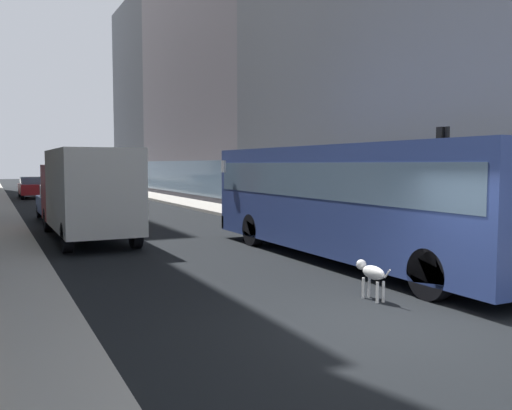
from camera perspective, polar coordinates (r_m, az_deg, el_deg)
The scene contains 11 objects.
ground_plane at distance 42.05m, azimuth -18.30°, elevation 0.60°, with size 120.00×120.00×0.00m, color black.
sidewalk_right at distance 43.20m, azimuth -10.80°, elevation 0.94°, with size 2.40×110.00×0.15m, color #ADA89E.
building_right_mid at distance 43.00m, azimuth -1.55°, elevation 15.03°, with size 9.33×23.17×21.13m.
building_right_far at distance 61.17m, azimuth -9.45°, elevation 11.12°, with size 8.49×14.12×19.73m.
transit_bus at distance 14.62m, azimuth 9.79°, elevation 1.11°, with size 2.78×11.53×3.05m.
car_silver_sedan at distance 46.70m, azimuth -15.66°, elevation 2.03°, with size 1.84×4.24×1.62m.
car_red_coupe at distance 44.18m, azimuth -22.37°, elevation 1.74°, with size 1.90×4.22×1.62m.
car_blue_hatchback at distance 26.41m, azimuth -19.70°, elevation 0.27°, with size 1.91×4.30×1.62m.
box_truck at distance 19.33m, azimuth -17.34°, elevation 1.42°, with size 2.30×7.50×3.05m.
dalmatian_dog at distance 10.65m, azimuth 12.01°, elevation -6.98°, with size 0.22×0.96×0.72m.
traffic_light_near at distance 15.02m, azimuth 19.14°, elevation 3.53°, with size 0.24×0.40×3.40m.
Camera 1 is at (-5.79, -6.57, 2.59)m, focal length 38.08 mm.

